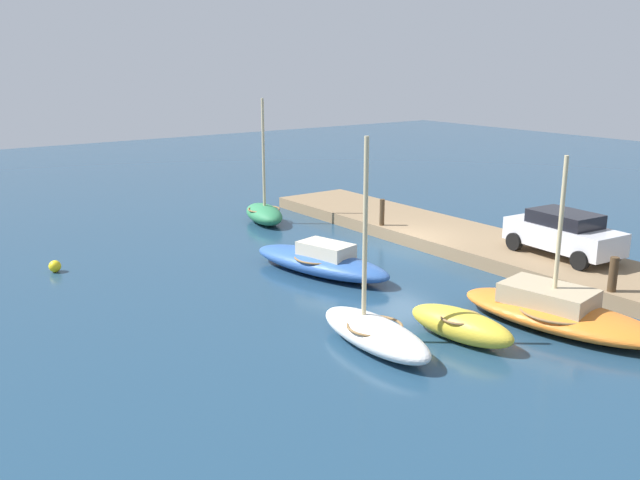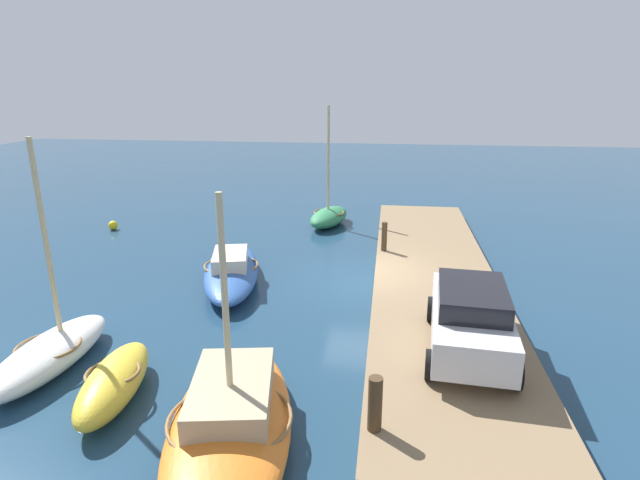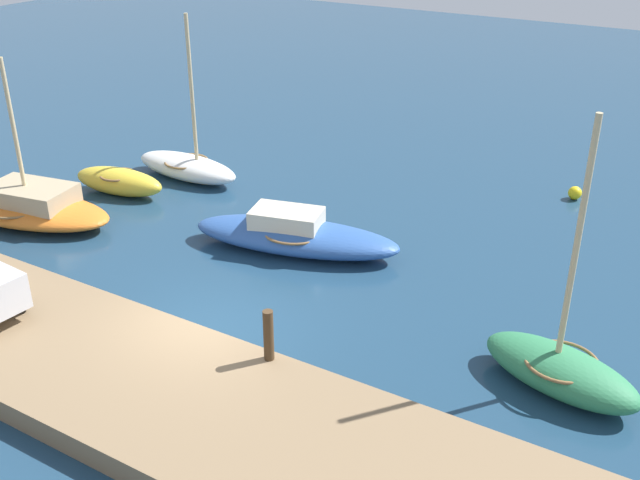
{
  "view_description": "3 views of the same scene",
  "coord_description": "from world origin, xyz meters",
  "px_view_note": "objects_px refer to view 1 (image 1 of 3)",
  "views": [
    {
      "loc": [
        -18.71,
        17.61,
        7.11
      ],
      "look_at": [
        -0.03,
        4.06,
        1.03
      ],
      "focal_mm": 38.46,
      "sensor_mm": 36.0,
      "label": 1
    },
    {
      "loc": [
        -16.04,
        -0.7,
        6.4
      ],
      "look_at": [
        1.04,
        1.63,
        1.12
      ],
      "focal_mm": 28.64,
      "sensor_mm": 36.0,
      "label": 2
    },
    {
      "loc": [
        9.07,
        -10.39,
        9.02
      ],
      "look_at": [
        0.89,
        3.28,
        1.14
      ],
      "focal_mm": 41.63,
      "sensor_mm": 36.0,
      "label": 3
    }
  ],
  "objects_px": {
    "dinghy_yellow": "(461,325)",
    "rowboat_white": "(375,332)",
    "rowboat_green": "(264,213)",
    "mooring_post_west": "(613,274)",
    "marker_buoy": "(55,266)",
    "parked_car": "(563,233)",
    "motorboat_blue": "(321,261)",
    "sailboat_orange": "(558,312)",
    "mooring_post_mid_west": "(382,212)"
  },
  "relations": [
    {
      "from": "mooring_post_west",
      "to": "parked_car",
      "type": "relative_size",
      "value": 0.25
    },
    {
      "from": "motorboat_blue",
      "to": "rowboat_green",
      "type": "height_order",
      "value": "rowboat_green"
    },
    {
      "from": "rowboat_white",
      "to": "parked_car",
      "type": "height_order",
      "value": "rowboat_white"
    },
    {
      "from": "dinghy_yellow",
      "to": "motorboat_blue",
      "type": "xyz_separation_m",
      "value": [
        6.79,
        -0.44,
        0.03
      ]
    },
    {
      "from": "dinghy_yellow",
      "to": "parked_car",
      "type": "relative_size",
      "value": 0.78
    },
    {
      "from": "motorboat_blue",
      "to": "sailboat_orange",
      "type": "distance_m",
      "value": 8.09
    },
    {
      "from": "dinghy_yellow",
      "to": "mooring_post_west",
      "type": "bearing_deg",
      "value": -107.06
    },
    {
      "from": "rowboat_green",
      "to": "dinghy_yellow",
      "type": "bearing_deg",
      "value": -176.91
    },
    {
      "from": "mooring_post_west",
      "to": "marker_buoy",
      "type": "relative_size",
      "value": 2.51
    },
    {
      "from": "sailboat_orange",
      "to": "mooring_post_mid_west",
      "type": "distance_m",
      "value": 10.71
    },
    {
      "from": "motorboat_blue",
      "to": "sailboat_orange",
      "type": "height_order",
      "value": "sailboat_orange"
    },
    {
      "from": "rowboat_white",
      "to": "marker_buoy",
      "type": "distance_m",
      "value": 12.35
    },
    {
      "from": "mooring_post_west",
      "to": "marker_buoy",
      "type": "xyz_separation_m",
      "value": [
        13.23,
        12.36,
        -0.81
      ]
    },
    {
      "from": "mooring_post_west",
      "to": "parked_car",
      "type": "xyz_separation_m",
      "value": [
        3.15,
        -2.05,
        0.31
      ]
    },
    {
      "from": "mooring_post_mid_west",
      "to": "parked_car",
      "type": "relative_size",
      "value": 0.26
    },
    {
      "from": "dinghy_yellow",
      "to": "parked_car",
      "type": "bearing_deg",
      "value": -81.06
    },
    {
      "from": "motorboat_blue",
      "to": "mooring_post_west",
      "type": "xyz_separation_m",
      "value": [
        -7.68,
        -5.03,
        0.56
      ]
    },
    {
      "from": "motorboat_blue",
      "to": "rowboat_white",
      "type": "bearing_deg",
      "value": 142.17
    },
    {
      "from": "mooring_post_mid_west",
      "to": "marker_buoy",
      "type": "distance_m",
      "value": 12.72
    },
    {
      "from": "motorboat_blue",
      "to": "mooring_post_west",
      "type": "distance_m",
      "value": 9.19
    },
    {
      "from": "dinghy_yellow",
      "to": "mooring_post_mid_west",
      "type": "distance_m",
      "value": 10.91
    },
    {
      "from": "dinghy_yellow",
      "to": "mooring_post_west",
      "type": "distance_m",
      "value": 5.57
    },
    {
      "from": "rowboat_green",
      "to": "mooring_post_mid_west",
      "type": "relative_size",
      "value": 5.07
    },
    {
      "from": "motorboat_blue",
      "to": "mooring_post_mid_west",
      "type": "distance_m",
      "value": 5.7
    },
    {
      "from": "rowboat_green",
      "to": "mooring_post_west",
      "type": "height_order",
      "value": "rowboat_green"
    },
    {
      "from": "mooring_post_west",
      "to": "marker_buoy",
      "type": "bearing_deg",
      "value": 43.04
    },
    {
      "from": "mooring_post_west",
      "to": "marker_buoy",
      "type": "distance_m",
      "value": 18.12
    },
    {
      "from": "motorboat_blue",
      "to": "rowboat_green",
      "type": "distance_m",
      "value": 7.97
    },
    {
      "from": "rowboat_white",
      "to": "motorboat_blue",
      "type": "relative_size",
      "value": 0.91
    },
    {
      "from": "mooring_post_mid_west",
      "to": "parked_car",
      "type": "distance_m",
      "value": 7.45
    },
    {
      "from": "rowboat_white",
      "to": "parked_car",
      "type": "relative_size",
      "value": 1.29
    },
    {
      "from": "sailboat_orange",
      "to": "dinghy_yellow",
      "type": "bearing_deg",
      "value": 61.55
    },
    {
      "from": "sailboat_orange",
      "to": "motorboat_blue",
      "type": "bearing_deg",
      "value": 7.11
    },
    {
      "from": "dinghy_yellow",
      "to": "mooring_post_mid_west",
      "type": "relative_size",
      "value": 2.95
    },
    {
      "from": "sailboat_orange",
      "to": "parked_car",
      "type": "distance_m",
      "value": 5.75
    },
    {
      "from": "mooring_post_west",
      "to": "parked_car",
      "type": "height_order",
      "value": "parked_car"
    },
    {
      "from": "parked_car",
      "to": "dinghy_yellow",
      "type": "bearing_deg",
      "value": 111.34
    },
    {
      "from": "marker_buoy",
      "to": "dinghy_yellow",
      "type": "bearing_deg",
      "value": -150.84
    },
    {
      "from": "mooring_post_mid_west",
      "to": "marker_buoy",
      "type": "relative_size",
      "value": 2.61
    },
    {
      "from": "dinghy_yellow",
      "to": "marker_buoy",
      "type": "height_order",
      "value": "dinghy_yellow"
    },
    {
      "from": "marker_buoy",
      "to": "parked_car",
      "type": "bearing_deg",
      "value": -124.97
    },
    {
      "from": "rowboat_green",
      "to": "parked_car",
      "type": "bearing_deg",
      "value": -144.67
    },
    {
      "from": "mooring_post_mid_west",
      "to": "motorboat_blue",
      "type": "bearing_deg",
      "value": 117.66
    },
    {
      "from": "sailboat_orange",
      "to": "marker_buoy",
      "type": "distance_m",
      "value": 16.46
    },
    {
      "from": "rowboat_white",
      "to": "marker_buoy",
      "type": "relative_size",
      "value": 12.8
    },
    {
      "from": "rowboat_white",
      "to": "motorboat_blue",
      "type": "xyz_separation_m",
      "value": [
        5.84,
        -2.57,
        0.02
      ]
    },
    {
      "from": "rowboat_white",
      "to": "sailboat_orange",
      "type": "xyz_separation_m",
      "value": [
        -1.89,
        -4.95,
        0.02
      ]
    },
    {
      "from": "rowboat_white",
      "to": "marker_buoy",
      "type": "height_order",
      "value": "rowboat_white"
    },
    {
      "from": "dinghy_yellow",
      "to": "rowboat_white",
      "type": "bearing_deg",
      "value": 58.01
    },
    {
      "from": "rowboat_green",
      "to": "marker_buoy",
      "type": "bearing_deg",
      "value": 116.14
    }
  ]
}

